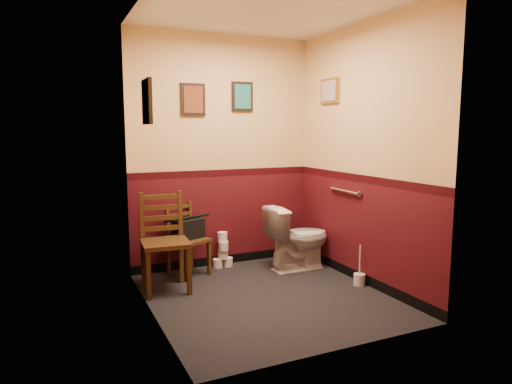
% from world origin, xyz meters
% --- Properties ---
extents(floor, '(2.20, 2.40, 0.00)m').
position_xyz_m(floor, '(0.00, 0.00, 0.00)').
color(floor, black).
rests_on(floor, ground).
extents(ceiling, '(2.20, 2.40, 0.00)m').
position_xyz_m(ceiling, '(0.00, 0.00, 2.70)').
color(ceiling, silver).
rests_on(ceiling, ground).
extents(wall_back, '(2.20, 0.00, 2.70)m').
position_xyz_m(wall_back, '(0.00, 1.20, 1.35)').
color(wall_back, '#450E14').
rests_on(wall_back, ground).
extents(wall_front, '(2.20, 0.00, 2.70)m').
position_xyz_m(wall_front, '(0.00, -1.20, 1.35)').
color(wall_front, '#450E14').
rests_on(wall_front, ground).
extents(wall_left, '(0.00, 2.40, 2.70)m').
position_xyz_m(wall_left, '(-1.10, 0.00, 1.35)').
color(wall_left, '#450E14').
rests_on(wall_left, ground).
extents(wall_right, '(0.00, 2.40, 2.70)m').
position_xyz_m(wall_right, '(1.10, 0.00, 1.35)').
color(wall_right, '#450E14').
rests_on(wall_right, ground).
extents(grab_bar, '(0.05, 0.56, 0.06)m').
position_xyz_m(grab_bar, '(1.07, 0.25, 0.95)').
color(grab_bar, silver).
rests_on(grab_bar, wall_right).
extents(framed_print_back_a, '(0.28, 0.04, 0.36)m').
position_xyz_m(framed_print_back_a, '(-0.35, 1.18, 1.95)').
color(framed_print_back_a, black).
rests_on(framed_print_back_a, wall_back).
extents(framed_print_back_b, '(0.26, 0.04, 0.34)m').
position_xyz_m(framed_print_back_b, '(0.25, 1.18, 2.00)').
color(framed_print_back_b, black).
rests_on(framed_print_back_b, wall_back).
extents(framed_print_left, '(0.04, 0.30, 0.38)m').
position_xyz_m(framed_print_left, '(-1.08, 0.10, 1.85)').
color(framed_print_left, black).
rests_on(framed_print_left, wall_left).
extents(framed_print_right, '(0.04, 0.34, 0.28)m').
position_xyz_m(framed_print_right, '(1.08, 0.60, 2.05)').
color(framed_print_right, olive).
rests_on(framed_print_right, wall_right).
extents(toilet, '(0.76, 0.43, 0.74)m').
position_xyz_m(toilet, '(0.72, 0.65, 0.37)').
color(toilet, white).
rests_on(toilet, floor).
extents(toilet_brush, '(0.12, 0.12, 0.43)m').
position_xyz_m(toilet_brush, '(1.03, -0.11, 0.07)').
color(toilet_brush, silver).
rests_on(toilet_brush, floor).
extents(chair_left, '(0.49, 0.49, 0.99)m').
position_xyz_m(chair_left, '(-0.85, 0.62, 0.49)').
color(chair_left, '#462F15').
rests_on(chair_left, floor).
extents(chair_right, '(0.49, 0.49, 0.80)m').
position_xyz_m(chair_right, '(-0.51, 0.99, 0.40)').
color(chair_right, '#462F15').
rests_on(chair_right, floor).
extents(handbag, '(0.38, 0.29, 0.25)m').
position_xyz_m(handbag, '(-0.50, 0.96, 0.53)').
color(handbag, black).
rests_on(handbag, chair_right).
extents(tp_stack, '(0.24, 0.15, 0.42)m').
position_xyz_m(tp_stack, '(-0.05, 1.08, 0.18)').
color(tp_stack, silver).
rests_on(tp_stack, floor).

